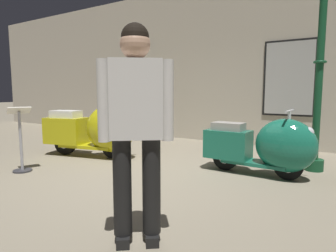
% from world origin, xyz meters
% --- Properties ---
extents(ground_plane, '(60.00, 60.00, 0.00)m').
position_xyz_m(ground_plane, '(0.00, 0.00, 0.00)').
color(ground_plane, gray).
extents(showroom_back_wall, '(18.00, 0.63, 3.81)m').
position_xyz_m(showroom_back_wall, '(0.17, 3.48, 1.90)').
color(showroom_back_wall, '#BCB29E').
rests_on(showroom_back_wall, ground).
extents(scooter_0, '(1.92, 0.93, 1.13)m').
position_xyz_m(scooter_0, '(-1.29, 0.58, 0.51)').
color(scooter_0, black).
rests_on(scooter_0, ground).
extents(scooter_1, '(1.62, 0.54, 0.98)m').
position_xyz_m(scooter_1, '(1.72, 1.02, 0.45)').
color(scooter_1, black).
rests_on(scooter_1, ground).
extents(lamppost, '(0.28, 0.28, 3.15)m').
position_xyz_m(lamppost, '(2.28, 1.75, 1.64)').
color(lamppost, '#144728').
rests_on(lamppost, ground).
extents(visitor_0, '(0.48, 0.44, 1.76)m').
position_xyz_m(visitor_0, '(1.33, -1.48, 1.02)').
color(visitor_0, black).
rests_on(visitor_0, ground).
extents(info_stanchion, '(0.33, 0.38, 1.01)m').
position_xyz_m(info_stanchion, '(-1.53, -0.76, 0.42)').
color(info_stanchion, '#333338').
rests_on(info_stanchion, ground).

